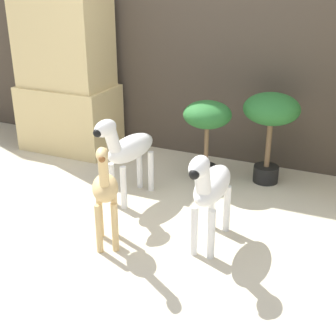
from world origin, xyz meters
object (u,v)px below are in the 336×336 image
giraffe_figurine (105,191)px  zebra_left (127,149)px  zebra_right (210,187)px  potted_palm_front (207,122)px  potted_palm_back (271,116)px

giraffe_figurine → zebra_left: bearing=107.0°
zebra_right → potted_palm_front: size_ratio=1.03×
potted_palm_back → zebra_right: bearing=-95.4°
zebra_left → potted_palm_front: bearing=54.5°
zebra_right → zebra_left: bearing=155.0°
giraffe_figurine → zebra_right: bearing=24.0°
zebra_right → giraffe_figurine: (-0.50, -0.22, -0.03)m
giraffe_figurine → potted_palm_back: size_ratio=0.98×
potted_palm_front → potted_palm_back: potted_palm_back is taller
zebra_left → giraffe_figurine: size_ratio=0.95×
zebra_right → potted_palm_back: size_ratio=0.93×
zebra_left → giraffe_figurine: (0.16, -0.53, -0.03)m
giraffe_figurine → potted_palm_front: bearing=79.5°
potted_palm_front → potted_palm_back: size_ratio=0.90×
zebra_right → zebra_left: (-0.66, 0.31, 0.00)m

